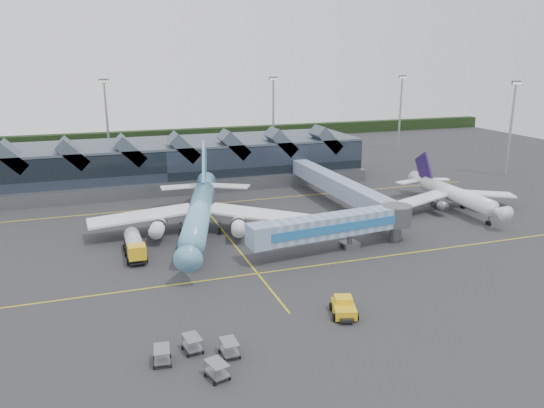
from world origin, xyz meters
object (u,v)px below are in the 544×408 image
object	(u,v)px
regional_jet	(453,194)
fuel_truck	(134,244)
main_airliner	(200,211)
jet_bridge	(343,225)
pushback_tug	(344,308)

from	to	relation	value
regional_jet	fuel_truck	distance (m)	58.96
main_airliner	regional_jet	size ratio (longest dim) A/B	1.47
regional_jet	jet_bridge	world-z (taller)	regional_jet
pushback_tug	main_airliner	bearing A→B (deg)	123.16
regional_jet	jet_bridge	bearing A→B (deg)	-154.69
main_airliner	jet_bridge	xyz separation A→B (m)	(18.67, -13.88, -0.05)
pushback_tug	fuel_truck	bearing A→B (deg)	145.04
main_airliner	jet_bridge	bearing A→B (deg)	-21.27
fuel_truck	pushback_tug	size ratio (longest dim) A/B	2.02
regional_jet	fuel_truck	xyz separation A→B (m)	(-58.69, -5.50, -1.22)
regional_jet	fuel_truck	size ratio (longest dim) A/B	2.87
jet_bridge	pushback_tug	world-z (taller)	jet_bridge
regional_jet	jet_bridge	xyz separation A→B (m)	(-29.08, -12.73, 0.83)
jet_bridge	pushback_tug	bearing A→B (deg)	-122.21
main_airliner	jet_bridge	distance (m)	23.26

